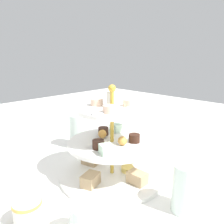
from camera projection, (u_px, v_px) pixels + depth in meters
name	position (u px, v px, depth m)	size (l,w,h in m)	color
ground_plane	(112.00, 176.00, 0.67)	(2.40, 2.40, 0.00)	white
tiered_serving_stand	(112.00, 150.00, 0.65)	(0.29, 0.29, 0.26)	white
water_glass_tall_right	(79.00, 131.00, 0.86)	(0.07, 0.07, 0.12)	silver
water_glass_short_left	(87.00, 223.00, 0.42)	(0.06, 0.06, 0.08)	silver
teacup_with_saucer	(28.00, 213.00, 0.47)	(0.09, 0.09, 0.05)	white
butter_knife_left	(175.00, 149.00, 0.85)	(0.17, 0.01, 0.00)	silver
butter_knife_right	(6.00, 178.00, 0.65)	(0.17, 0.01, 0.00)	silver
water_glass_mid_back	(186.00, 188.00, 0.51)	(0.06, 0.06, 0.11)	silver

